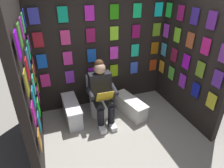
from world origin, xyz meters
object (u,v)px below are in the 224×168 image
toilet (99,99)px  comic_longbox_far (130,106)px  person_reading (102,92)px  comic_longbox_near (72,111)px

toilet → comic_longbox_far: toilet is taller
toilet → person_reading: (0.00, 0.23, 0.27)m
person_reading → comic_longbox_far: person_reading is taller
toilet → comic_longbox_near: bearing=5.0°
toilet → comic_longbox_near: 0.57m
toilet → comic_longbox_near: (0.56, 0.04, -0.13)m
person_reading → comic_longbox_far: (-0.59, 0.00, -0.43)m
toilet → comic_longbox_near: toilet is taller
comic_longbox_near → comic_longbox_far: (-1.14, 0.19, -0.03)m
comic_longbox_near → toilet: bearing=-177.8°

